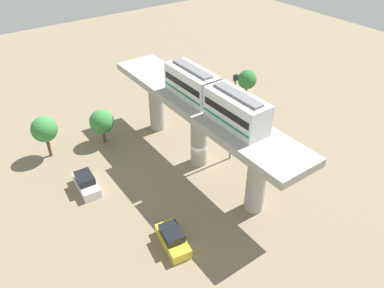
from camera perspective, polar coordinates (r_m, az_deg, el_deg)
ground_plane at (r=43.08m, az=1.05°, el=-2.77°), size 120.00×120.00×0.00m
viaduct at (r=39.67m, az=1.14°, el=4.08°), size 5.20×28.00×8.00m
train at (r=36.46m, az=3.22°, el=7.42°), size 2.64×13.55×3.24m
parked_car_yellow at (r=33.88m, az=-3.00°, el=-14.36°), size 2.46×4.44×1.76m
parked_car_white at (r=40.63m, az=-15.99°, el=-5.81°), size 2.09×4.32×1.76m
tree_near_viaduct at (r=46.06m, az=-13.70°, el=3.35°), size 2.96×2.96×4.45m
tree_mid_lot at (r=45.19m, az=-21.77°, el=2.08°), size 2.94×2.94×5.17m
tree_far_corner at (r=54.24m, az=8.47°, el=9.74°), size 2.73×2.73×4.91m
signal_post at (r=40.62m, az=6.29°, el=4.39°), size 0.44×0.28×10.60m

